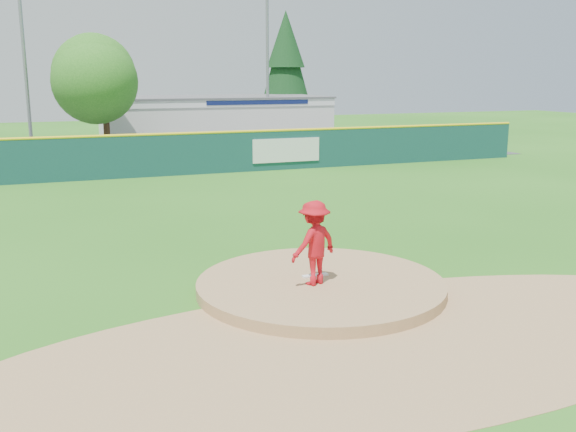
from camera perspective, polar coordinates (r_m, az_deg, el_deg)
name	(u,v)px	position (r m, az deg, el deg)	size (l,w,h in m)	color
ground	(320,291)	(14.38, 2.90, -6.66)	(120.00, 120.00, 0.00)	#286B19
pitchers_mound	(320,291)	(14.38, 2.90, -6.66)	(5.50, 5.50, 0.50)	#9E774C
pitching_rubber	(315,275)	(14.55, 2.43, -5.30)	(0.60, 0.15, 0.04)	white
infield_dirt_arc	(388,341)	(11.88, 8.91, -10.96)	(15.40, 15.40, 0.01)	#9E774C
parking_lot	(139,155)	(40.06, -13.10, 5.32)	(44.00, 16.00, 0.02)	#38383A
pitcher	(314,243)	(13.79, 2.34, -2.40)	(1.19, 0.68, 1.84)	red
van	(129,155)	(33.58, -13.95, 5.28)	(2.48, 5.37, 1.49)	white
pool_building_grp	(214,120)	(45.98, -6.63, 8.49)	(15.20, 8.20, 3.31)	silver
fence_banners	(115,158)	(30.71, -15.10, 5.03)	(20.52, 0.04, 1.20)	#580E0C
outfield_fence	(166,153)	(31.11, -10.77, 5.49)	(40.00, 0.14, 2.07)	#133E3E
deciduous_tree	(104,78)	(37.57, -16.07, 11.67)	(5.60, 5.60, 7.36)	#382314
conifer_tree	(286,65)	(51.85, -0.20, 13.28)	(4.40, 4.40, 9.50)	#382314
light_pole_left	(24,51)	(39.42, -22.44, 13.42)	(1.75, 0.25, 11.00)	gray
light_pole_right	(267,63)	(43.90, -1.84, 13.45)	(1.75, 0.25, 10.00)	gray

